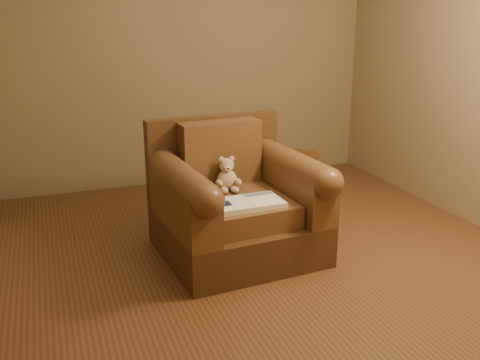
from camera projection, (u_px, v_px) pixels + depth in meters
name	position (u px, v px, depth m)	size (l,w,h in m)	color
floor	(258.00, 253.00, 4.12)	(4.00, 4.00, 0.00)	brown
room	(260.00, 21.00, 3.60)	(4.02, 4.02, 2.71)	#7D6A4D
armchair	(235.00, 204.00, 4.04)	(1.18, 1.13, 0.99)	#442C16
teddy_bear	(227.00, 177.00, 4.06)	(0.19, 0.22, 0.27)	tan
guidebook	(248.00, 203.00, 3.74)	(0.48, 0.30, 0.04)	beige
side_table	(297.00, 180.00, 4.92)	(0.39, 0.39, 0.54)	#C38635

